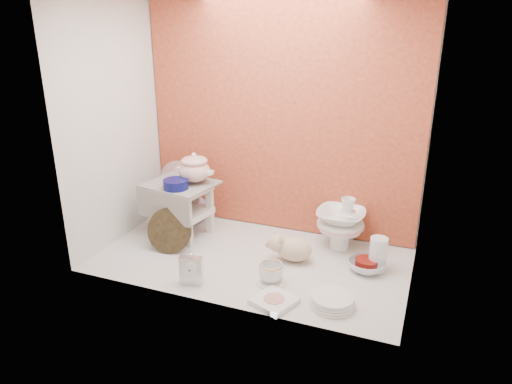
% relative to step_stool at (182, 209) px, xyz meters
% --- Properties ---
extents(ground, '(1.80, 1.80, 0.00)m').
position_rel_step_stool_xyz_m(ground, '(0.55, -0.15, -0.18)').
color(ground, silver).
rests_on(ground, ground).
extents(niche_shell, '(1.86, 1.03, 1.53)m').
position_rel_step_stool_xyz_m(niche_shell, '(0.55, 0.03, 0.75)').
color(niche_shell, '#C46031').
rests_on(niche_shell, ground).
extents(step_stool, '(0.47, 0.42, 0.36)m').
position_rel_step_stool_xyz_m(step_stool, '(0.00, 0.00, 0.00)').
color(step_stool, silver).
rests_on(step_stool, ground).
extents(soup_tureen, '(0.29, 0.29, 0.20)m').
position_rel_step_stool_xyz_m(soup_tureen, '(0.08, 0.04, 0.28)').
color(soup_tureen, white).
rests_on(soup_tureen, step_stool).
extents(cobalt_bowl, '(0.17, 0.17, 0.06)m').
position_rel_step_stool_xyz_m(cobalt_bowl, '(0.02, -0.09, 0.21)').
color(cobalt_bowl, '#0A0E52').
rests_on(cobalt_bowl, step_stool).
extents(floral_platter, '(0.44, 0.24, 0.43)m').
position_rel_step_stool_xyz_m(floral_platter, '(-0.12, 0.17, 0.04)').
color(floral_platter, silver).
rests_on(floral_platter, ground).
extents(blue_white_vase, '(0.26, 0.26, 0.26)m').
position_rel_step_stool_xyz_m(blue_white_vase, '(-0.05, 0.22, -0.05)').
color(blue_white_vase, silver).
rests_on(blue_white_vase, ground).
extents(lacquer_tray, '(0.30, 0.16, 0.27)m').
position_rel_step_stool_xyz_m(lacquer_tray, '(0.04, -0.23, -0.04)').
color(lacquer_tray, black).
rests_on(lacquer_tray, ground).
extents(mantel_clock, '(0.13, 0.07, 0.18)m').
position_rel_step_stool_xyz_m(mantel_clock, '(0.35, -0.53, -0.09)').
color(mantel_clock, silver).
rests_on(mantel_clock, ground).
extents(plush_pig, '(0.28, 0.20, 0.16)m').
position_rel_step_stool_xyz_m(plush_pig, '(0.79, -0.08, -0.10)').
color(plush_pig, '#C6AB8B').
rests_on(plush_pig, ground).
extents(teacup_saucer, '(0.18, 0.18, 0.01)m').
position_rel_step_stool_xyz_m(teacup_saucer, '(0.74, -0.36, -0.17)').
color(teacup_saucer, white).
rests_on(teacup_saucer, ground).
extents(gold_rim_teacup, '(0.16, 0.16, 0.10)m').
position_rel_step_stool_xyz_m(gold_rim_teacup, '(0.74, -0.36, -0.11)').
color(gold_rim_teacup, white).
rests_on(gold_rim_teacup, teacup_saucer).
extents(lattice_dish, '(0.25, 0.25, 0.03)m').
position_rel_step_stool_xyz_m(lattice_dish, '(0.83, -0.54, -0.16)').
color(lattice_dish, white).
rests_on(lattice_dish, ground).
extents(dinner_plate_stack, '(0.24, 0.24, 0.06)m').
position_rel_step_stool_xyz_m(dinner_plate_stack, '(1.10, -0.46, -0.15)').
color(dinner_plate_stack, white).
rests_on(dinner_plate_stack, ground).
extents(crystal_bowl, '(0.22, 0.22, 0.07)m').
position_rel_step_stool_xyz_m(crystal_bowl, '(1.20, -0.04, -0.15)').
color(crystal_bowl, silver).
rests_on(crystal_bowl, ground).
extents(clear_glass_vase, '(0.11, 0.11, 0.20)m').
position_rel_step_stool_xyz_m(clear_glass_vase, '(1.26, -0.01, -0.08)').
color(clear_glass_vase, silver).
rests_on(clear_glass_vase, ground).
extents(porcelain_tower, '(0.31, 0.31, 0.34)m').
position_rel_step_stool_xyz_m(porcelain_tower, '(1.00, 0.19, -0.01)').
color(porcelain_tower, white).
rests_on(porcelain_tower, ground).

